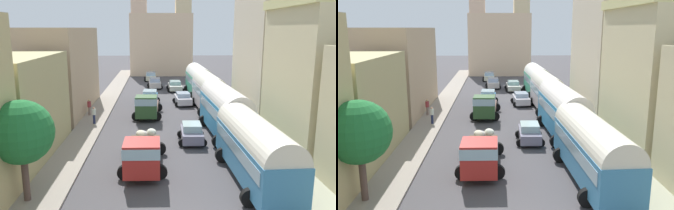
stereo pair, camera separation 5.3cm
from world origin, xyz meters
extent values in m
plane|color=#464346|center=(0.00, 27.00, 0.00)|extent=(154.00, 154.00, 0.00)
cube|color=gray|center=(-7.25, 27.00, 0.07)|extent=(2.50, 70.00, 0.14)
cube|color=#9FA087|center=(7.25, 27.00, 0.07)|extent=(2.50, 70.00, 0.14)
cube|color=tan|center=(-10.64, 11.41, 3.55)|extent=(4.27, 10.64, 7.09)
cube|color=tan|center=(-11.33, 25.14, 4.49)|extent=(5.65, 14.85, 8.97)
cube|color=beige|center=(11.04, 13.20, 5.21)|extent=(5.08, 10.23, 10.42)
cube|color=#D2CA83|center=(11.04, 13.20, 10.79)|extent=(5.59, 10.23, 0.73)
cube|color=beige|center=(10.51, 24.69, 6.51)|extent=(4.02, 12.18, 13.02)
cube|color=beige|center=(0.00, 56.11, 5.81)|extent=(11.76, 6.54, 11.62)
cube|color=beige|center=(-4.12, 54.47, 9.13)|extent=(2.87, 2.87, 18.27)
cube|color=beige|center=(4.12, 54.47, 9.13)|extent=(2.87, 2.87, 18.27)
cube|color=teal|center=(4.60, 6.50, 1.63)|extent=(2.76, 9.92, 2.26)
cylinder|color=silver|center=(4.60, 6.50, 2.76)|extent=(2.70, 9.72, 2.32)
cube|color=#99B7C6|center=(4.60, 6.50, 2.13)|extent=(2.77, 9.14, 0.72)
cylinder|color=black|center=(3.36, 9.50, 0.50)|extent=(1.00, 0.35, 1.00)
cylinder|color=black|center=(5.60, 9.59, 0.50)|extent=(1.00, 0.35, 1.00)
cylinder|color=black|center=(3.60, 3.41, 0.50)|extent=(1.00, 0.35, 1.00)
cylinder|color=black|center=(5.84, 3.50, 0.50)|extent=(1.00, 0.35, 1.00)
cube|color=teal|center=(4.60, 15.50, 1.78)|extent=(2.85, 9.78, 2.57)
cylinder|color=silver|center=(4.60, 15.50, 3.07)|extent=(2.79, 9.59, 2.36)
cube|color=#99B7C6|center=(4.60, 15.50, 2.35)|extent=(2.86, 9.01, 0.82)
cylinder|color=black|center=(3.32, 18.45, 0.50)|extent=(1.00, 0.35, 1.00)
cylinder|color=black|center=(5.61, 18.55, 0.50)|extent=(1.00, 0.35, 1.00)
cylinder|color=black|center=(3.59, 12.45, 0.50)|extent=(1.00, 0.35, 1.00)
cylinder|color=black|center=(5.88, 12.55, 0.50)|extent=(1.00, 0.35, 1.00)
cube|color=silver|center=(4.60, 24.50, 1.75)|extent=(2.65, 8.51, 2.51)
cylinder|color=silver|center=(4.60, 24.50, 3.01)|extent=(2.60, 8.34, 2.27)
cube|color=#99B7C6|center=(4.60, 24.50, 2.31)|extent=(2.67, 7.83, 0.80)
cylinder|color=black|center=(3.40, 27.06, 0.50)|extent=(1.00, 0.35, 1.00)
cylinder|color=black|center=(5.59, 27.15, 0.50)|extent=(1.00, 0.35, 1.00)
cylinder|color=black|center=(3.61, 21.85, 0.50)|extent=(1.00, 0.35, 1.00)
cylinder|color=black|center=(5.80, 21.94, 0.50)|extent=(1.00, 0.35, 1.00)
cube|color=#338D6A|center=(4.60, 33.50, 1.68)|extent=(2.70, 8.51, 2.37)
cylinder|color=silver|center=(4.60, 33.50, 2.87)|extent=(2.64, 8.34, 2.40)
cube|color=#99B7C6|center=(4.60, 33.50, 2.20)|extent=(2.73, 7.83, 0.76)
cylinder|color=black|center=(3.36, 36.08, 0.50)|extent=(1.00, 0.35, 1.00)
cylinder|color=black|center=(5.68, 36.15, 0.50)|extent=(1.00, 0.35, 1.00)
cylinder|color=black|center=(3.52, 30.85, 0.50)|extent=(1.00, 0.35, 1.00)
cylinder|color=black|center=(5.84, 30.92, 0.50)|extent=(1.00, 0.35, 1.00)
cube|color=#B22722|center=(-1.99, 6.78, 1.44)|extent=(2.15, 2.15, 1.99)
cube|color=#99B7C6|center=(-1.99, 6.78, 2.00)|extent=(2.20, 2.24, 0.64)
cube|color=#4D4030|center=(-1.96, 10.28, 0.73)|extent=(2.18, 4.89, 0.55)
ellipsoid|color=beige|center=(-1.73, 11.65, 1.29)|extent=(0.71, 0.87, 0.58)
ellipsoid|color=beige|center=(-2.28, 10.03, 1.28)|extent=(1.04, 1.03, 0.55)
ellipsoid|color=beige|center=(-2.35, 8.70, 1.23)|extent=(1.05, 0.84, 0.47)
ellipsoid|color=beige|center=(-2.21, 11.13, 1.58)|extent=(0.98, 1.11, 0.48)
ellipsoid|color=silver|center=(-2.15, 11.07, 1.58)|extent=(0.79, 0.61, 0.48)
ellipsoid|color=silver|center=(-1.46, 11.37, 1.62)|extent=(1.00, 1.05, 0.51)
cylinder|color=black|center=(-0.92, 6.93, 0.45)|extent=(0.90, 0.31, 0.90)
cylinder|color=black|center=(-3.05, 6.95, 0.45)|extent=(0.90, 0.31, 0.90)
cylinder|color=black|center=(-0.88, 11.13, 0.45)|extent=(0.90, 0.32, 0.90)
cylinder|color=black|center=(-3.02, 11.15, 0.45)|extent=(0.90, 0.32, 0.90)
cube|color=#2D5029|center=(-2.06, 20.35, 1.48)|extent=(2.13, 1.95, 2.06)
cube|color=#99B7C6|center=(-2.06, 20.35, 2.06)|extent=(2.17, 2.02, 0.66)
cube|color=brown|center=(-1.92, 23.66, 0.73)|extent=(2.24, 4.82, 0.55)
ellipsoid|color=beige|center=(-1.75, 24.36, 1.27)|extent=(1.17, 1.10, 0.53)
ellipsoid|color=beige|center=(-2.16, 24.34, 1.25)|extent=(0.99, 1.10, 0.49)
ellipsoid|color=silver|center=(-2.41, 23.98, 1.24)|extent=(0.85, 0.71, 0.49)
ellipsoid|color=beige|center=(-1.88, 22.71, 1.63)|extent=(0.92, 0.82, 0.52)
cylinder|color=black|center=(-1.02, 20.53, 0.45)|extent=(0.90, 0.31, 0.90)
cylinder|color=black|center=(-3.07, 20.62, 0.45)|extent=(0.90, 0.31, 0.90)
cylinder|color=black|center=(-0.86, 24.50, 0.45)|extent=(0.90, 0.31, 0.90)
cylinder|color=black|center=(-2.91, 24.58, 0.45)|extent=(0.90, 0.31, 0.90)
cube|color=#378CC8|center=(-1.83, 28.15, 0.69)|extent=(1.86, 4.06, 0.84)
cube|color=#9EC0D0|center=(-1.83, 28.15, 1.40)|extent=(1.61, 2.13, 0.60)
cylinder|color=black|center=(-0.96, 26.89, 0.30)|extent=(0.60, 0.21, 0.60)
cylinder|color=black|center=(-2.74, 26.92, 0.30)|extent=(0.60, 0.21, 0.60)
cylinder|color=black|center=(-0.91, 29.38, 0.30)|extent=(0.60, 0.21, 0.60)
cylinder|color=black|center=(-2.69, 29.42, 0.30)|extent=(0.60, 0.21, 0.60)
cube|color=beige|center=(-1.25, 39.66, 0.64)|extent=(1.88, 3.80, 0.73)
cube|color=#A0B2D3|center=(-1.25, 39.66, 1.28)|extent=(1.60, 2.00, 0.55)
cylinder|color=black|center=(-0.34, 38.54, 0.30)|extent=(0.60, 0.21, 0.60)
cylinder|color=black|center=(-2.07, 38.47, 0.30)|extent=(0.60, 0.21, 0.60)
cylinder|color=black|center=(-0.43, 40.85, 0.30)|extent=(0.60, 0.21, 0.60)
cylinder|color=black|center=(-2.16, 40.78, 0.30)|extent=(0.60, 0.21, 0.60)
cube|color=beige|center=(-1.94, 47.19, 0.63)|extent=(1.83, 4.04, 0.71)
cube|color=#97B5D2|center=(-1.94, 47.19, 1.24)|extent=(1.58, 2.11, 0.50)
cylinder|color=black|center=(-1.04, 45.97, 0.30)|extent=(0.60, 0.21, 0.60)
cylinder|color=black|center=(-2.79, 45.93, 0.30)|extent=(0.60, 0.21, 0.60)
cylinder|color=black|center=(-1.09, 48.45, 0.30)|extent=(0.60, 0.21, 0.60)
cylinder|color=black|center=(-2.83, 48.41, 0.30)|extent=(0.60, 0.21, 0.60)
cube|color=gray|center=(1.70, 13.89, 0.64)|extent=(1.72, 3.66, 0.73)
cube|color=#A5C2C3|center=(1.70, 13.89, 1.27)|extent=(1.48, 1.92, 0.53)
cylinder|color=black|center=(0.91, 15.04, 0.30)|extent=(0.60, 0.21, 0.60)
cylinder|color=black|center=(2.54, 15.00, 0.30)|extent=(0.60, 0.21, 0.60)
cylinder|color=black|center=(0.86, 12.79, 0.30)|extent=(0.60, 0.21, 0.60)
cylinder|color=black|center=(2.49, 12.75, 0.30)|extent=(0.60, 0.21, 0.60)
cube|color=silver|center=(2.10, 27.80, 0.64)|extent=(1.92, 3.90, 0.74)
cube|color=#A0B5CC|center=(2.10, 27.80, 1.24)|extent=(1.60, 2.07, 0.46)
cylinder|color=black|center=(1.19, 28.93, 0.30)|extent=(0.60, 0.21, 0.60)
cylinder|color=black|center=(2.86, 29.03, 0.30)|extent=(0.60, 0.21, 0.60)
cylinder|color=black|center=(1.33, 26.58, 0.30)|extent=(0.60, 0.21, 0.60)
cylinder|color=black|center=(3.01, 26.68, 0.30)|extent=(0.60, 0.21, 0.60)
cube|color=silver|center=(1.67, 37.33, 0.60)|extent=(1.94, 4.23, 0.66)
cube|color=#9AC1C1|center=(1.67, 37.33, 1.18)|extent=(1.65, 2.22, 0.50)
cylinder|color=black|center=(0.73, 38.59, 0.30)|extent=(0.60, 0.21, 0.60)
cylinder|color=black|center=(2.51, 38.66, 0.30)|extent=(0.60, 0.21, 0.60)
cylinder|color=black|center=(0.82, 36.01, 0.30)|extent=(0.60, 0.21, 0.60)
cylinder|color=black|center=(2.61, 36.07, 0.30)|extent=(0.60, 0.21, 0.60)
cylinder|color=#806960|center=(-8.00, 22.58, 0.07)|extent=(0.20, 0.20, 0.14)
cylinder|color=#806960|center=(-8.00, 22.58, 0.56)|extent=(0.34, 0.34, 0.84)
cylinder|color=#913339|center=(-8.00, 22.58, 1.27)|extent=(0.52, 0.52, 0.59)
sphere|color=tan|center=(-8.00, 22.58, 1.67)|extent=(0.22, 0.22, 0.22)
cylinder|color=navy|center=(-6.94, 19.18, 0.07)|extent=(0.19, 0.19, 0.14)
cylinder|color=navy|center=(-6.94, 19.18, 0.57)|extent=(0.26, 0.26, 0.86)
cylinder|color=silver|center=(-6.94, 19.18, 1.27)|extent=(0.40, 0.40, 0.53)
sphere|color=tan|center=(-6.94, 19.18, 1.64)|extent=(0.20, 0.20, 0.20)
cylinder|color=brown|center=(-7.90, 4.30, 1.30)|extent=(0.35, 0.35, 2.61)
sphere|color=#206E33|center=(-7.90, 4.30, 3.84)|extent=(3.27, 3.27, 3.27)
camera|label=1|loc=(-1.15, -12.73, 8.94)|focal=37.32mm
camera|label=2|loc=(-1.10, -12.73, 8.94)|focal=37.32mm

